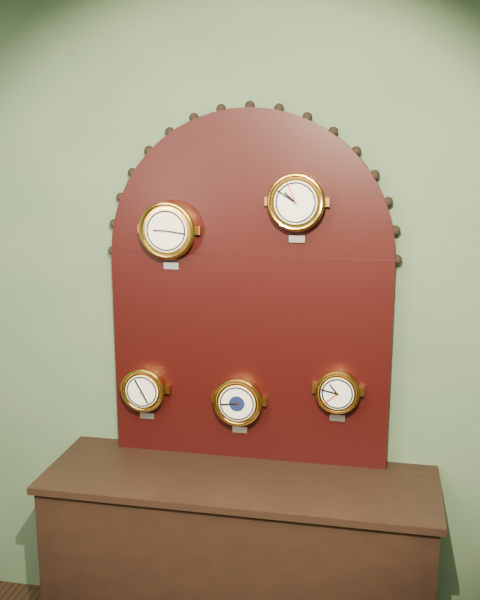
% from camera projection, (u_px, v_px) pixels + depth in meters
% --- Properties ---
extents(wall_back, '(4.00, 0.00, 4.00)m').
position_uv_depth(wall_back, '(251.00, 328.00, 3.19)').
color(wall_back, '#425B3E').
rests_on(wall_back, ground).
extents(shop_counter, '(1.60, 0.50, 0.80)m').
position_uv_depth(shop_counter, '(239.00, 569.00, 3.15)').
color(shop_counter, black).
rests_on(shop_counter, ground_plane).
extents(display_board, '(1.26, 0.06, 1.53)m').
position_uv_depth(display_board, '(249.00, 279.00, 3.09)').
color(display_board, black).
rests_on(display_board, shop_counter).
extents(roman_clock, '(0.24, 0.08, 0.29)m').
position_uv_depth(roman_clock, '(168.00, 230.00, 3.05)').
color(roman_clock, '#C8852A').
rests_on(roman_clock, display_board).
extents(arabic_clock, '(0.23, 0.08, 0.28)m').
position_uv_depth(arabic_clock, '(296.00, 202.00, 2.92)').
color(arabic_clock, '#C8852A').
rests_on(arabic_clock, display_board).
extents(hygrometer, '(0.20, 0.08, 0.25)m').
position_uv_depth(hygrometer, '(144.00, 389.00, 3.22)').
color(hygrometer, '#C8852A').
rests_on(hygrometer, display_board).
extents(barometer, '(0.21, 0.08, 0.26)m').
position_uv_depth(barometer, '(238.00, 401.00, 3.15)').
color(barometer, '#C8852A').
rests_on(barometer, display_board).
extents(tide_clock, '(0.18, 0.08, 0.24)m').
position_uv_depth(tide_clock, '(338.00, 391.00, 3.05)').
color(tide_clock, '#C8852A').
rests_on(tide_clock, display_board).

